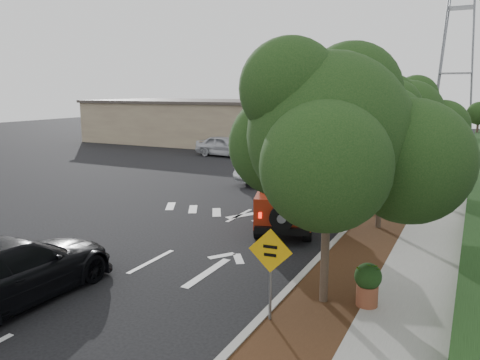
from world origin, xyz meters
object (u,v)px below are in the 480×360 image
Objects in this scene: silver_suv_ahead at (324,180)px; black_suv_oncoming at (9,270)px; speed_hump_sign at (270,262)px; red_jeep at (286,198)px.

black_suv_oncoming is at bearing -101.02° from silver_suv_ahead.
silver_suv_ahead is 13.76m from speed_hump_sign.
black_suv_oncoming is (-3.71, -9.14, -0.33)m from red_jeep.
red_jeep reaches higher than speed_hump_sign.
black_suv_oncoming is 2.66× the size of speed_hump_sign.
silver_suv_ahead is (-0.32, 6.16, -0.39)m from red_jeep.
red_jeep is at bearing -112.68° from black_suv_oncoming.
silver_suv_ahead is at bearing 96.17° from speed_hump_sign.
speed_hump_sign reaches higher than silver_suv_ahead.
speed_hump_sign is at bearing -76.78° from silver_suv_ahead.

